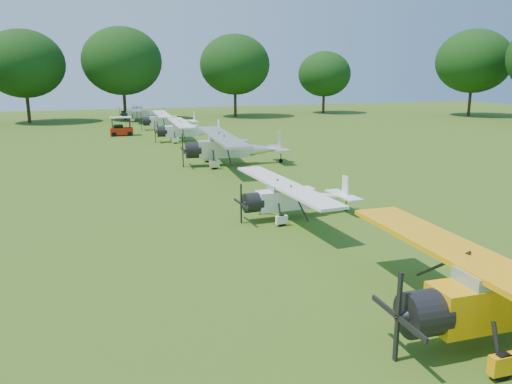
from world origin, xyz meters
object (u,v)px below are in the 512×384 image
aircraft_3 (294,195)px  aircraft_6 (167,119)px  aircraft_2 (512,292)px  aircraft_4 (231,146)px  aircraft_5 (187,129)px  golf_cart (121,129)px  aircraft_7 (141,113)px

aircraft_3 → aircraft_6: size_ratio=0.86×
aircraft_2 → aircraft_4: size_ratio=0.91×
aircraft_4 → aircraft_5: bearing=96.8°
aircraft_3 → aircraft_6: aircraft_6 is taller
aircraft_3 → aircraft_6: (1.16, 38.92, 0.17)m
aircraft_3 → golf_cart: golf_cart is taller
golf_cart → aircraft_5: bearing=-49.0°
aircraft_6 → golf_cart: (-5.76, -4.21, -0.55)m
aircraft_6 → aircraft_7: size_ratio=1.05×
aircraft_2 → aircraft_6: aircraft_2 is taller
aircraft_3 → aircraft_2: bearing=-89.3°
aircraft_5 → golf_cart: size_ratio=4.43×
aircraft_3 → aircraft_7: size_ratio=0.90×
aircraft_4 → aircraft_6: 24.92m
aircraft_6 → aircraft_3: bearing=-87.1°
aircraft_2 → aircraft_5: 39.61m
golf_cart → aircraft_3: bearing=-80.4°
aircraft_6 → aircraft_5: bearing=-86.1°
aircraft_2 → aircraft_7: aircraft_2 is taller
aircraft_4 → golf_cart: size_ratio=5.12×
aircraft_5 → golf_cart: (-5.63, 6.99, -0.55)m
aircraft_6 → aircraft_7: aircraft_6 is taller
aircraft_4 → aircraft_5: (-0.28, 13.72, -0.19)m
aircraft_5 → aircraft_7: size_ratio=1.05×
aircraft_3 → golf_cart: 35.02m
aircraft_2 → golf_cart: bearing=99.4°
aircraft_3 → aircraft_4: aircraft_4 is taller
aircraft_4 → aircraft_7: bearing=98.2°
aircraft_5 → aircraft_3: bearing=-87.7°
aircraft_3 → golf_cart: size_ratio=3.79×
aircraft_4 → aircraft_2: bearing=-86.1°
aircraft_4 → aircraft_7: (-1.65, 36.76, -0.25)m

